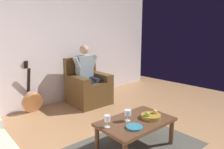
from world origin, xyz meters
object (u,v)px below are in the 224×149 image
at_px(coffee_table, 136,124).
at_px(decorative_dish, 134,127).
at_px(guitar, 32,101).
at_px(wine_glass_near, 107,119).
at_px(wine_glass_far, 128,113).
at_px(fruit_bowl, 151,116).
at_px(person_seated, 88,73).
at_px(armchair, 88,88).

distance_m(coffee_table, decorative_dish, 0.23).
distance_m(guitar, decorative_dish, 2.34).
relative_size(guitar, wine_glass_near, 6.34).
height_order(coffee_table, wine_glass_far, wine_glass_far).
xyz_separation_m(coffee_table, fruit_bowl, (-0.21, 0.09, 0.09)).
xyz_separation_m(person_seated, coffee_table, (0.65, 1.84, -0.33)).
height_order(armchair, person_seated, person_seated).
bearing_deg(wine_glass_far, person_seated, -112.39).
height_order(person_seated, coffee_table, person_seated).
bearing_deg(wine_glass_far, wine_glass_near, -9.26).
bearing_deg(wine_glass_far, guitar, -80.84).
bearing_deg(armchair, guitar, -14.05).
bearing_deg(decorative_dish, wine_glass_far, -116.58).
height_order(wine_glass_far, decorative_dish, wine_glass_far).
height_order(wine_glass_near, wine_glass_far, wine_glass_near).
relative_size(wine_glass_near, wine_glass_far, 1.03).
relative_size(armchair, fruit_bowl, 3.66).
bearing_deg(decorative_dish, armchair, -112.74).
height_order(armchair, coffee_table, armchair).
xyz_separation_m(person_seated, wine_glass_near, (1.05, 1.72, -0.17)).
bearing_deg(decorative_dish, coffee_table, -144.96).
height_order(fruit_bowl, decorative_dish, fruit_bowl).
bearing_deg(guitar, person_seated, 161.84).
distance_m(armchair, decorative_dish, 2.15).
relative_size(armchair, person_seated, 0.78).
xyz_separation_m(coffee_table, decorative_dish, (0.18, 0.13, 0.06)).
xyz_separation_m(wine_glass_far, fruit_bowl, (-0.29, 0.16, -0.07)).
distance_m(armchair, coffee_table, 1.96).
bearing_deg(wine_glass_near, person_seated, -121.31).
bearing_deg(wine_glass_near, decorative_dish, 131.63).
bearing_deg(fruit_bowl, armchair, -102.75).
bearing_deg(person_seated, wine_glass_far, 71.31).
distance_m(coffee_table, wine_glass_far, 0.19).
bearing_deg(fruit_bowl, coffee_table, -24.76).
height_order(armchair, wine_glass_far, armchair).
height_order(person_seated, wine_glass_far, person_seated).
relative_size(guitar, wine_glass_far, 6.50).
relative_size(wine_glass_near, fruit_bowl, 0.58).
bearing_deg(coffee_table, fruit_bowl, 155.24).
relative_size(person_seated, guitar, 1.26).
relative_size(coffee_table, guitar, 1.05).
bearing_deg(fruit_bowl, guitar, -74.51).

